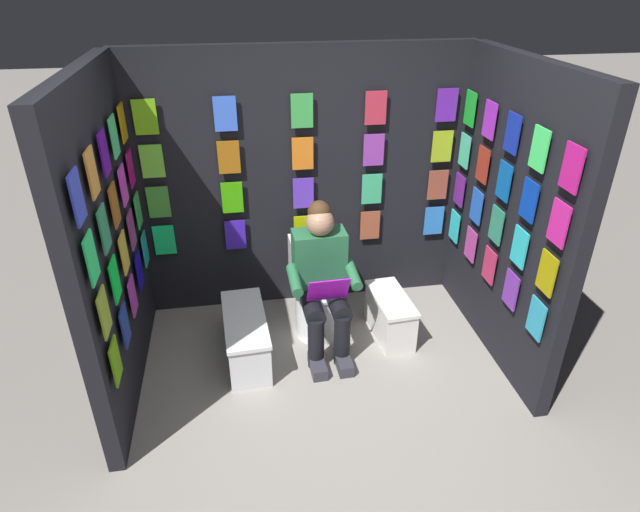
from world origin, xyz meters
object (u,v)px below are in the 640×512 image
toilet (317,294)px  comic_longbox_near (390,316)px  person_reading (322,279)px  comic_longbox_far (246,337)px

toilet → comic_longbox_near: size_ratio=1.28×
person_reading → comic_longbox_near: person_reading is taller
person_reading → comic_longbox_near: (-0.57, -0.03, -0.42)m
toilet → comic_longbox_far: 0.68m
comic_longbox_near → comic_longbox_far: comic_longbox_far is taller
comic_longbox_far → person_reading: bearing=-175.8°
person_reading → comic_longbox_far: (0.60, 0.08, -0.41)m
toilet → comic_longbox_near: (-0.57, 0.20, -0.14)m
person_reading → toilet: bearing=-90.3°
toilet → comic_longbox_far: (0.60, 0.30, -0.14)m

